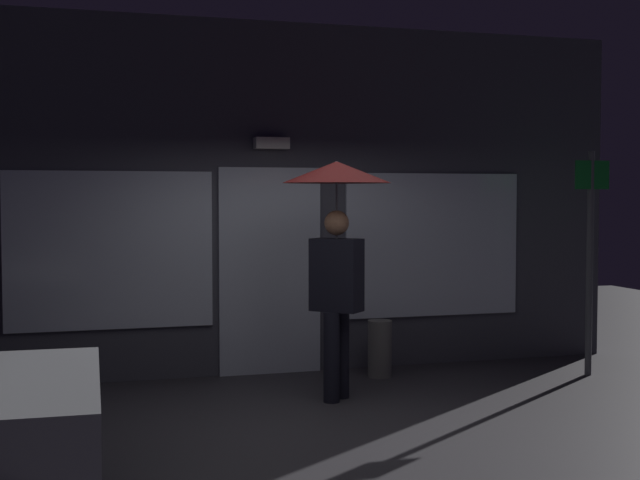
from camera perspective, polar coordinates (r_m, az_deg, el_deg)
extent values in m
plane|color=#38353A|center=(7.31, 0.65, -12.13)|extent=(18.00, 18.00, 0.00)
cube|color=#4C4C56|center=(9.33, -3.56, 2.75)|extent=(8.07, 0.30, 3.74)
cube|color=white|center=(9.20, -3.31, -2.06)|extent=(1.10, 0.04, 2.20)
cube|color=white|center=(8.96, -13.69, -0.67)|extent=(2.06, 0.04, 1.60)
cube|color=white|center=(9.77, 7.48, -0.31)|extent=(2.06, 0.04, 1.60)
cube|color=white|center=(9.10, -3.23, 6.40)|extent=(0.36, 0.16, 0.12)
cylinder|color=black|center=(8.17, 1.42, -7.53)|extent=(0.15, 0.15, 0.83)
cylinder|color=black|center=(8.00, 0.77, -7.76)|extent=(0.15, 0.15, 0.83)
cube|color=black|center=(7.98, 1.10, -2.32)|extent=(0.50, 0.49, 0.67)
cube|color=silver|center=(8.04, 0.29, -2.28)|extent=(0.11, 0.11, 0.54)
cube|color=#721966|center=(8.05, 0.28, -2.42)|extent=(0.05, 0.05, 0.43)
sphere|color=tan|center=(7.95, 1.11, 1.14)|extent=(0.23, 0.23, 0.23)
cylinder|color=slate|center=(7.95, 1.11, 1.57)|extent=(0.02, 0.02, 1.01)
cone|color=#4C0C0C|center=(7.95, 1.11, 4.51)|extent=(1.01, 1.01, 0.20)
cylinder|color=black|center=(5.94, -20.38, -12.68)|extent=(0.65, 0.24, 0.64)
cylinder|color=#595B60|center=(9.53, 17.38, -1.50)|extent=(0.07, 0.07, 2.37)
cube|color=#198C33|center=(9.49, 17.54, 4.12)|extent=(0.40, 0.02, 0.30)
cylinder|color=slate|center=(9.13, 3.97, -7.17)|extent=(0.25, 0.25, 0.60)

